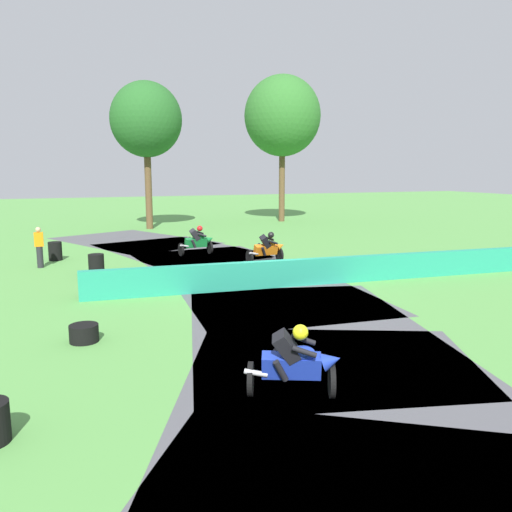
% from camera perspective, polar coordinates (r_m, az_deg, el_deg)
% --- Properties ---
extents(ground_plane, '(120.00, 120.00, 0.00)m').
position_cam_1_polar(ground_plane, '(17.05, 1.28, -3.53)').
color(ground_plane, '#569947').
extents(track_asphalt, '(12.22, 36.35, 0.01)m').
position_cam_1_polar(track_asphalt, '(16.63, -3.89, -3.88)').
color(track_asphalt, '#515156').
rests_on(track_asphalt, ground).
extents(safety_barrier, '(22.93, 1.75, 0.90)m').
position_cam_1_polar(safety_barrier, '(19.41, 17.04, -0.98)').
color(safety_barrier, '#239375').
rests_on(safety_barrier, ground).
extents(motorcycle_lead_blue, '(1.66, 1.27, 1.43)m').
position_cam_1_polar(motorcycle_lead_blue, '(8.90, 4.44, -11.70)').
color(motorcycle_lead_blue, black).
rests_on(motorcycle_lead_blue, ground).
extents(motorcycle_chase_orange, '(1.68, 0.90, 1.42)m').
position_cam_1_polar(motorcycle_chase_orange, '(21.39, 1.29, 0.89)').
color(motorcycle_chase_orange, black).
rests_on(motorcycle_chase_orange, ground).
extents(motorcycle_trailing_green, '(1.68, 0.89, 1.43)m').
position_cam_1_polar(motorcycle_trailing_green, '(23.54, -6.50, 1.67)').
color(motorcycle_trailing_green, black).
rests_on(motorcycle_trailing_green, ground).
extents(tire_stack_mid_a, '(0.65, 0.65, 0.40)m').
position_cam_1_polar(tire_stack_mid_a, '(12.40, -18.57, -8.14)').
color(tire_stack_mid_a, black).
rests_on(tire_stack_mid_a, ground).
extents(tire_stack_mid_b, '(0.65, 0.65, 0.60)m').
position_cam_1_polar(tire_stack_mid_b, '(16.62, -17.10, -3.25)').
color(tire_stack_mid_b, black).
rests_on(tire_stack_mid_b, ground).
extents(tire_stack_far, '(0.57, 0.57, 0.80)m').
position_cam_1_polar(tire_stack_far, '(19.78, -17.31, -0.95)').
color(tire_stack_far, black).
rests_on(tire_stack_far, ground).
extents(tire_stack_extra_a, '(0.56, 0.56, 0.80)m').
position_cam_1_polar(tire_stack_extra_a, '(23.69, -21.41, 0.51)').
color(tire_stack_extra_a, black).
rests_on(tire_stack_extra_a, ground).
extents(track_marshal, '(0.34, 0.24, 1.63)m').
position_cam_1_polar(track_marshal, '(22.09, -22.93, 0.89)').
color(track_marshal, '#232328').
rests_on(track_marshal, ground).
extents(tree_far_left, '(5.58, 5.58, 10.67)m').
position_cam_1_polar(tree_far_left, '(38.94, 2.95, 15.24)').
color(tree_far_left, brown).
rests_on(tree_far_left, ground).
extents(tree_far_right, '(4.56, 4.56, 9.42)m').
position_cam_1_polar(tree_far_right, '(34.60, -12.11, 14.55)').
color(tree_far_right, brown).
rests_on(tree_far_right, ground).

